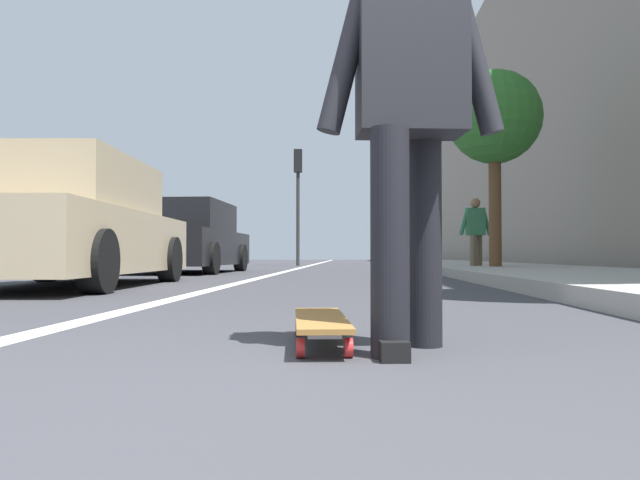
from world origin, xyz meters
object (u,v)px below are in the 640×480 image
object	(u,v)px
parked_car_mid	(185,239)
traffic_light	(298,185)
pedestrian_distant	(476,230)
parked_car_near	(66,226)
street_tree_mid	(494,119)
skater_person	(409,104)
skateboard	(321,322)

from	to	relation	value
parked_car_mid	traffic_light	distance (m)	9.01
parked_car_mid	pedestrian_distant	bearing A→B (deg)	-86.89
parked_car_near	street_tree_mid	xyz separation A→B (m)	(5.15, -6.08, 2.32)
parked_car_near	traffic_light	size ratio (longest dim) A/B	1.08
skater_person	traffic_light	size ratio (longest dim) A/B	0.40
parked_car_near	street_tree_mid	size ratio (longest dim) A/B	1.11
parked_car_mid	skater_person	bearing A→B (deg)	-160.23
skateboard	pedestrian_distant	world-z (taller)	pedestrian_distant
traffic_light	street_tree_mid	distance (m)	10.30
skater_person	street_tree_mid	bearing A→B (deg)	-14.83
parked_car_near	traffic_light	distance (m)	14.56
parked_car_near	parked_car_mid	xyz separation A→B (m)	(5.73, 0.19, -0.00)
skateboard	street_tree_mid	xyz separation A→B (m)	(9.55, -2.91, 2.93)
pedestrian_distant	traffic_light	bearing A→B (deg)	28.33
traffic_light	pedestrian_distant	xyz separation A→B (m)	(-8.28, -4.46, -1.92)
skateboard	street_tree_mid	world-z (taller)	street_tree_mid
skater_person	street_tree_mid	xyz separation A→B (m)	(9.70, -2.57, 2.09)
pedestrian_distant	parked_car_mid	bearing A→B (deg)	93.11
skater_person	parked_car_mid	world-z (taller)	skater_person
skateboard	traffic_light	world-z (taller)	traffic_light
skateboard	parked_car_near	xyz separation A→B (m)	(4.40, 3.16, 0.61)
street_tree_mid	traffic_light	bearing A→B (deg)	26.89
traffic_light	pedestrian_distant	world-z (taller)	traffic_light
parked_car_near	pedestrian_distant	bearing A→B (deg)	-44.14
parked_car_near	pedestrian_distant	size ratio (longest dim) A/B	2.81
parked_car_near	parked_car_mid	size ratio (longest dim) A/B	1.01
parked_car_near	street_tree_mid	world-z (taller)	street_tree_mid
skater_person	parked_car_mid	distance (m)	10.92
street_tree_mid	pedestrian_distant	bearing A→B (deg)	12.16
street_tree_mid	skateboard	bearing A→B (deg)	163.03
skateboard	parked_car_near	distance (m)	5.45
skater_person	parked_car_near	world-z (taller)	skater_person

